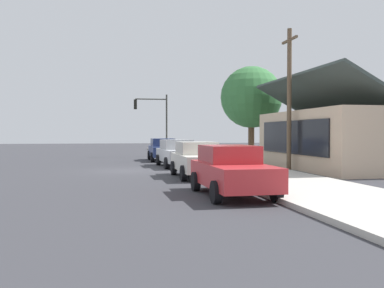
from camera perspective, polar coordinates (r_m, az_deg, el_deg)
The scene contains 11 objects.
ground_plane at distance 22.99m, azimuth -7.95°, elevation -3.52°, with size 120.00×120.00×0.00m, color #38383D.
sidewalk_curb at distance 23.95m, azimuth 5.58°, elevation -3.12°, with size 60.00×4.20×0.16m, color beige.
car_navy at distance 31.09m, azimuth -3.84°, elevation -0.70°, with size 4.49×2.09×1.59m.
car_silver at distance 25.45m, azimuth -1.93°, elevation -1.18°, with size 4.83×2.22×1.59m.
car_ivory at distance 19.38m, azimuth 0.79°, elevation -2.02°, with size 4.37×2.05×1.59m.
car_cherry at distance 13.79m, azimuth 5.25°, elevation -3.45°, with size 4.43×2.05×1.59m.
storefront_building at distance 25.61m, azimuth 20.02°, elevation 0.84°, with size 10.82×7.11×5.14m.
shade_tree at distance 31.59m, azimuth 7.85°, elevation 6.11°, with size 4.44×4.44×6.80m.
traffic_light_main at distance 36.08m, azimuth -5.05°, elevation 3.85°, with size 0.37×2.79×5.20m.
utility_pole_wooden at distance 23.50m, azimuth 12.73°, elevation 6.16°, with size 1.80×0.24×7.50m.
fire_hydrant_red at distance 21.10m, azimuth 3.91°, elevation -2.60°, with size 0.22×0.22×0.71m.
Camera 1 is at (22.87, -1.23, 2.00)m, focal length 40.34 mm.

